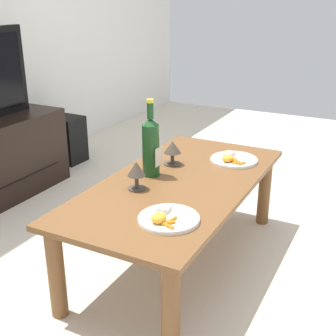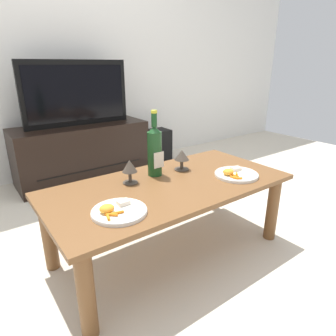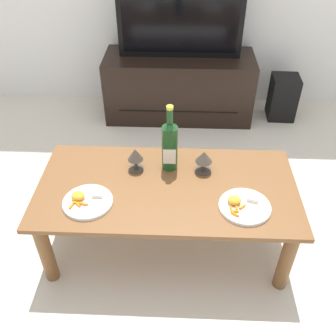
{
  "view_description": "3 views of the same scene",
  "coord_description": "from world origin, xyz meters",
  "px_view_note": "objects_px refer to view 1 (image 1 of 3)",
  "views": [
    {
      "loc": [
        -1.74,
        -0.84,
        1.24
      ],
      "look_at": [
        -0.05,
        0.03,
        0.51
      ],
      "focal_mm": 47.93,
      "sensor_mm": 36.0,
      "label": 1
    },
    {
      "loc": [
        -0.86,
        -1.16,
        1.04
      ],
      "look_at": [
        0.04,
        0.07,
        0.49
      ],
      "focal_mm": 31.17,
      "sensor_mm": 36.0,
      "label": 2
    },
    {
      "loc": [
        0.06,
        -1.41,
        1.71
      ],
      "look_at": [
        0.0,
        0.07,
        0.49
      ],
      "focal_mm": 40.43,
      "sensor_mm": 36.0,
      "label": 3
    }
  ],
  "objects_px": {
    "dining_table": "(179,195)",
    "goblet_right": "(172,149)",
    "goblet_left": "(136,171)",
    "dinner_plate_left": "(168,218)",
    "wine_bottle": "(151,145)",
    "dinner_plate_right": "(233,159)",
    "floor_speaker": "(68,140)"
  },
  "relations": [
    {
      "from": "dining_table",
      "to": "goblet_right",
      "type": "xyz_separation_m",
      "value": [
        0.18,
        0.13,
        0.15
      ]
    },
    {
      "from": "dining_table",
      "to": "goblet_left",
      "type": "height_order",
      "value": "goblet_left"
    },
    {
      "from": "dining_table",
      "to": "goblet_left",
      "type": "xyz_separation_m",
      "value": [
        -0.17,
        0.13,
        0.16
      ]
    },
    {
      "from": "floor_speaker",
      "to": "dinner_plate_right",
      "type": "xyz_separation_m",
      "value": [
        -0.53,
        -1.54,
        0.26
      ]
    },
    {
      "from": "floor_speaker",
      "to": "wine_bottle",
      "type": "relative_size",
      "value": 0.98
    },
    {
      "from": "dinner_plate_left",
      "to": "dinner_plate_right",
      "type": "distance_m",
      "value": 0.75
    },
    {
      "from": "dining_table",
      "to": "goblet_left",
      "type": "bearing_deg",
      "value": 143.12
    },
    {
      "from": "goblet_left",
      "to": "dinner_plate_right",
      "type": "relative_size",
      "value": 0.53
    },
    {
      "from": "floor_speaker",
      "to": "goblet_left",
      "type": "height_order",
      "value": "goblet_left"
    },
    {
      "from": "floor_speaker",
      "to": "goblet_right",
      "type": "height_order",
      "value": "goblet_right"
    },
    {
      "from": "dining_table",
      "to": "dinner_plate_right",
      "type": "xyz_separation_m",
      "value": [
        0.37,
        -0.14,
        0.08
      ]
    },
    {
      "from": "wine_bottle",
      "to": "dinner_plate_left",
      "type": "xyz_separation_m",
      "value": [
        -0.38,
        -0.29,
        -0.14
      ]
    },
    {
      "from": "goblet_left",
      "to": "dinner_plate_left",
      "type": "distance_m",
      "value": 0.34
    },
    {
      "from": "floor_speaker",
      "to": "goblet_left",
      "type": "distance_m",
      "value": 1.7
    },
    {
      "from": "dining_table",
      "to": "dinner_plate_left",
      "type": "relative_size",
      "value": 5.45
    },
    {
      "from": "wine_bottle",
      "to": "goblet_left",
      "type": "relative_size",
      "value": 2.84
    },
    {
      "from": "dinner_plate_left",
      "to": "dinner_plate_right",
      "type": "bearing_deg",
      "value": -0.02
    },
    {
      "from": "dining_table",
      "to": "goblet_left",
      "type": "relative_size",
      "value": 10.03
    },
    {
      "from": "dining_table",
      "to": "goblet_right",
      "type": "distance_m",
      "value": 0.27
    },
    {
      "from": "wine_bottle",
      "to": "goblet_left",
      "type": "height_order",
      "value": "wine_bottle"
    },
    {
      "from": "dinner_plate_left",
      "to": "floor_speaker",
      "type": "bearing_deg",
      "value": 50.42
    },
    {
      "from": "wine_bottle",
      "to": "dining_table",
      "type": "bearing_deg",
      "value": -92.91
    },
    {
      "from": "dinner_plate_left",
      "to": "dinner_plate_right",
      "type": "xyz_separation_m",
      "value": [
        0.75,
        -0.0,
        -0.0
      ]
    },
    {
      "from": "dinner_plate_left",
      "to": "wine_bottle",
      "type": "bearing_deg",
      "value": 36.89
    },
    {
      "from": "floor_speaker",
      "to": "dinner_plate_left",
      "type": "height_order",
      "value": "dinner_plate_left"
    },
    {
      "from": "floor_speaker",
      "to": "dinner_plate_right",
      "type": "bearing_deg",
      "value": -107.08
    },
    {
      "from": "dinner_plate_right",
      "to": "floor_speaker",
      "type": "bearing_deg",
      "value": 71.09
    },
    {
      "from": "goblet_right",
      "to": "dinner_plate_left",
      "type": "xyz_separation_m",
      "value": [
        -0.56,
        -0.26,
        -0.07
      ]
    },
    {
      "from": "wine_bottle",
      "to": "goblet_left",
      "type": "distance_m",
      "value": 0.19
    },
    {
      "from": "floor_speaker",
      "to": "dinner_plate_left",
      "type": "bearing_deg",
      "value": -127.76
    },
    {
      "from": "dining_table",
      "to": "dinner_plate_right",
      "type": "relative_size",
      "value": 5.32
    },
    {
      "from": "floor_speaker",
      "to": "goblet_left",
      "type": "relative_size",
      "value": 2.77
    }
  ]
}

